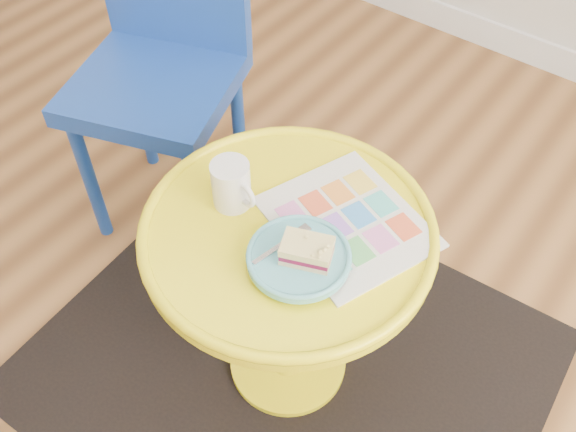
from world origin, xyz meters
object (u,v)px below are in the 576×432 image
Objects in this scene: side_table at (288,275)px; chair at (162,52)px; mug at (232,184)px; plate at (299,258)px; newspaper at (347,222)px.

chair is at bearing 155.04° from side_table.
mug is (0.54, -0.33, 0.09)m from chair.
plate is at bearing -39.81° from side_table.
chair reaches higher than mug.
mug reaches higher than newspaper.
newspaper is at bearing -35.85° from chair.
side_table is 0.76m from chair.
newspaper is at bearing 34.35° from mug.
chair is 0.84m from plate.
mug is at bearing -135.46° from newspaper.
side_table is 0.26m from mug.
chair reaches higher than side_table.
chair is 4.73× the size of plate.
chair is (-0.68, 0.32, 0.14)m from side_table.
side_table is at bearing -114.52° from newspaper.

